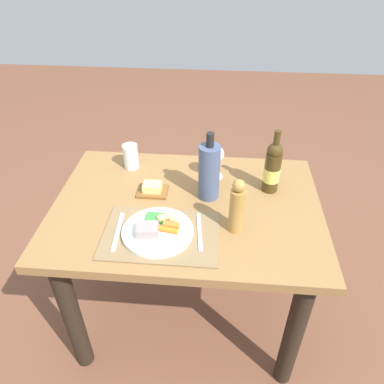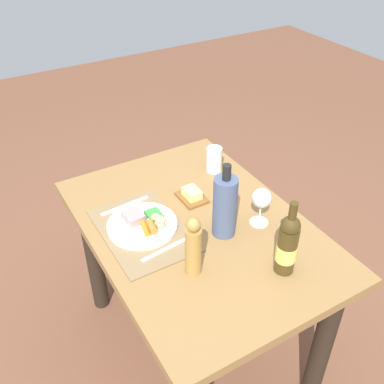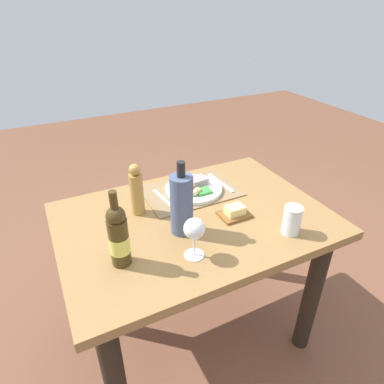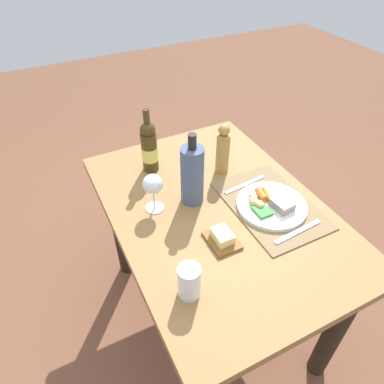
{
  "view_description": "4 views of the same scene",
  "coord_description": "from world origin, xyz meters",
  "px_view_note": "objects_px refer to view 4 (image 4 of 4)",
  "views": [
    {
      "loc": [
        0.13,
        -1.21,
        1.75
      ],
      "look_at": [
        0.02,
        0.0,
        0.83
      ],
      "focal_mm": 34.4,
      "sensor_mm": 36.0,
      "label": 1
    },
    {
      "loc": [
        1.15,
        -0.7,
        1.91
      ],
      "look_at": [
        -0.09,
        0.03,
        0.86
      ],
      "focal_mm": 41.88,
      "sensor_mm": 36.0,
      "label": 2
    },
    {
      "loc": [
        0.53,
        1.05,
        1.59
      ],
      "look_at": [
        -0.01,
        -0.05,
        0.86
      ],
      "focal_mm": 31.19,
      "sensor_mm": 36.0,
      "label": 3
    },
    {
      "loc": [
        -0.86,
        0.54,
        1.73
      ],
      "look_at": [
        0.1,
        0.06,
        0.8
      ],
      "focal_mm": 33.0,
      "sensor_mm": 36.0,
      "label": 4
    }
  ],
  "objects_px": {
    "fork": "(298,232)",
    "wine_bottle": "(149,147)",
    "butter_dish": "(222,238)",
    "water_tumbler": "(189,283)",
    "knife": "(245,184)",
    "pepper_mill": "(223,150)",
    "cooler_bottle": "(192,175)",
    "dinner_plate": "(271,204)",
    "wine_glass": "(153,185)",
    "dining_table": "(216,234)"
  },
  "relations": [
    {
      "from": "dinner_plate",
      "to": "cooler_bottle",
      "type": "distance_m",
      "value": 0.33
    },
    {
      "from": "wine_bottle",
      "to": "butter_dish",
      "type": "bearing_deg",
      "value": -172.54
    },
    {
      "from": "water_tumbler",
      "to": "cooler_bottle",
      "type": "xyz_separation_m",
      "value": [
        0.38,
        -0.2,
        0.08
      ]
    },
    {
      "from": "water_tumbler",
      "to": "butter_dish",
      "type": "xyz_separation_m",
      "value": [
        0.14,
        -0.2,
        -0.03
      ]
    },
    {
      "from": "butter_dish",
      "to": "cooler_bottle",
      "type": "relative_size",
      "value": 0.42
    },
    {
      "from": "fork",
      "to": "wine_glass",
      "type": "xyz_separation_m",
      "value": [
        0.36,
        0.42,
        0.11
      ]
    },
    {
      "from": "dinner_plate",
      "to": "wine_glass",
      "type": "bearing_deg",
      "value": 63.4
    },
    {
      "from": "water_tumbler",
      "to": "butter_dish",
      "type": "relative_size",
      "value": 0.92
    },
    {
      "from": "dinner_plate",
      "to": "fork",
      "type": "bearing_deg",
      "value": -176.53
    },
    {
      "from": "fork",
      "to": "pepper_mill",
      "type": "xyz_separation_m",
      "value": [
        0.45,
        0.06,
        0.1
      ]
    },
    {
      "from": "wine_bottle",
      "to": "cooler_bottle",
      "type": "xyz_separation_m",
      "value": [
        -0.27,
        -0.07,
        0.01
      ]
    },
    {
      "from": "fork",
      "to": "dining_table",
      "type": "bearing_deg",
      "value": 34.34
    },
    {
      "from": "pepper_mill",
      "to": "cooler_bottle",
      "type": "height_order",
      "value": "cooler_bottle"
    },
    {
      "from": "dining_table",
      "to": "pepper_mill",
      "type": "relative_size",
      "value": 4.86
    },
    {
      "from": "dining_table",
      "to": "wine_glass",
      "type": "relative_size",
      "value": 7.08
    },
    {
      "from": "fork",
      "to": "wine_glass",
      "type": "distance_m",
      "value": 0.56
    },
    {
      "from": "knife",
      "to": "wine_bottle",
      "type": "distance_m",
      "value": 0.44
    },
    {
      "from": "cooler_bottle",
      "to": "water_tumbler",
      "type": "bearing_deg",
      "value": 152.25
    },
    {
      "from": "wine_bottle",
      "to": "water_tumbler",
      "type": "bearing_deg",
      "value": 168.73
    },
    {
      "from": "butter_dish",
      "to": "pepper_mill",
      "type": "xyz_separation_m",
      "value": [
        0.36,
        -0.21,
        0.09
      ]
    },
    {
      "from": "fork",
      "to": "wine_bottle",
      "type": "distance_m",
      "value": 0.7
    },
    {
      "from": "knife",
      "to": "butter_dish",
      "type": "distance_m",
      "value": 0.33
    },
    {
      "from": "dinner_plate",
      "to": "wine_bottle",
      "type": "xyz_separation_m",
      "value": [
        0.45,
        0.33,
        0.1
      ]
    },
    {
      "from": "butter_dish",
      "to": "wine_bottle",
      "type": "xyz_separation_m",
      "value": [
        0.52,
        0.07,
        0.1
      ]
    },
    {
      "from": "pepper_mill",
      "to": "wine_glass",
      "type": "bearing_deg",
      "value": 104.46
    },
    {
      "from": "knife",
      "to": "wine_glass",
      "type": "xyz_separation_m",
      "value": [
        0.04,
        0.39,
        0.11
      ]
    },
    {
      "from": "fork",
      "to": "wine_glass",
      "type": "relative_size",
      "value": 1.33
    },
    {
      "from": "dinner_plate",
      "to": "fork",
      "type": "distance_m",
      "value": 0.16
    },
    {
      "from": "pepper_mill",
      "to": "cooler_bottle",
      "type": "distance_m",
      "value": 0.23
    },
    {
      "from": "knife",
      "to": "fork",
      "type": "bearing_deg",
      "value": 177.87
    },
    {
      "from": "wine_glass",
      "to": "wine_bottle",
      "type": "bearing_deg",
      "value": -18.38
    },
    {
      "from": "dining_table",
      "to": "fork",
      "type": "xyz_separation_m",
      "value": [
        -0.25,
        -0.2,
        0.16
      ]
    },
    {
      "from": "dining_table",
      "to": "cooler_bottle",
      "type": "height_order",
      "value": "cooler_bottle"
    },
    {
      "from": "wine_bottle",
      "to": "cooler_bottle",
      "type": "bearing_deg",
      "value": -165.11
    },
    {
      "from": "wine_bottle",
      "to": "pepper_mill",
      "type": "distance_m",
      "value": 0.32
    },
    {
      "from": "dining_table",
      "to": "dinner_plate",
      "type": "relative_size",
      "value": 4.15
    },
    {
      "from": "knife",
      "to": "butter_dish",
      "type": "bearing_deg",
      "value": 126.18
    },
    {
      "from": "dining_table",
      "to": "water_tumbler",
      "type": "distance_m",
      "value": 0.45
    },
    {
      "from": "dinner_plate",
      "to": "wine_bottle",
      "type": "bearing_deg",
      "value": 35.84
    },
    {
      "from": "fork",
      "to": "wine_bottle",
      "type": "height_order",
      "value": "wine_bottle"
    },
    {
      "from": "fork",
      "to": "butter_dish",
      "type": "height_order",
      "value": "butter_dish"
    },
    {
      "from": "water_tumbler",
      "to": "wine_bottle",
      "type": "xyz_separation_m",
      "value": [
        0.66,
        -0.13,
        0.07
      ]
    },
    {
      "from": "dining_table",
      "to": "pepper_mill",
      "type": "height_order",
      "value": "pepper_mill"
    },
    {
      "from": "dinner_plate",
      "to": "water_tumbler",
      "type": "relative_size",
      "value": 2.3
    },
    {
      "from": "water_tumbler",
      "to": "pepper_mill",
      "type": "distance_m",
      "value": 0.65
    },
    {
      "from": "butter_dish",
      "to": "wine_glass",
      "type": "bearing_deg",
      "value": 29.03
    },
    {
      "from": "wine_glass",
      "to": "fork",
      "type": "bearing_deg",
      "value": -130.7
    },
    {
      "from": "knife",
      "to": "cooler_bottle",
      "type": "bearing_deg",
      "value": 78.21
    },
    {
      "from": "wine_glass",
      "to": "cooler_bottle",
      "type": "height_order",
      "value": "cooler_bottle"
    },
    {
      "from": "knife",
      "to": "water_tumbler",
      "type": "height_order",
      "value": "water_tumbler"
    }
  ]
}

